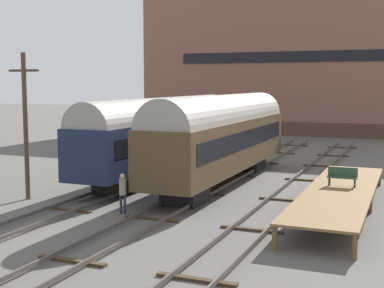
{
  "coord_description": "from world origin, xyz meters",
  "views": [
    {
      "loc": [
        10.3,
        -23.44,
        5.96
      ],
      "look_at": [
        -2.24,
        6.94,
        2.2
      ],
      "focal_mm": 50.0,
      "sensor_mm": 36.0,
      "label": 1
    }
  ],
  "objects": [
    {
      "name": "train_car_navy",
      "position": [
        -4.48,
        7.67,
        2.89
      ],
      "size": [
        2.88,
        18.69,
        5.05
      ],
      "color": "black",
      "rests_on": "ground"
    },
    {
      "name": "track_left",
      "position": [
        -4.48,
        0.0,
        0.14
      ],
      "size": [
        2.6,
        60.0,
        0.26
      ],
      "color": "#4C4742",
      "rests_on": "ground"
    },
    {
      "name": "train_car_brown",
      "position": [
        0.0,
        6.21,
        2.99
      ],
      "size": [
        3.11,
        17.15,
        5.28
      ],
      "color": "black",
      "rests_on": "ground"
    },
    {
      "name": "track_right",
      "position": [
        4.48,
        0.0,
        0.14
      ],
      "size": [
        2.6,
        60.0,
        0.26
      ],
      "color": "#4C4742",
      "rests_on": "ground"
    },
    {
      "name": "person_worker",
      "position": [
        -1.76,
        -2.52,
        1.14
      ],
      "size": [
        0.32,
        0.32,
        1.87
      ],
      "color": "#282833",
      "rests_on": "ground"
    },
    {
      "name": "ground_plane",
      "position": [
        0.0,
        0.0,
        0.0
      ],
      "size": [
        200.0,
        200.0,
        0.0
      ],
      "primitive_type": "plane",
      "color": "#56544F"
    },
    {
      "name": "warehouse_building",
      "position": [
        -2.83,
        41.78,
        8.06
      ],
      "size": [
        36.12,
        10.94,
        16.13
      ],
      "color": "#4F342A",
      "rests_on": "ground"
    },
    {
      "name": "station_platform",
      "position": [
        7.32,
        1.97,
        0.92
      ],
      "size": [
        3.05,
        14.52,
        0.99
      ],
      "color": "brown",
      "rests_on": "ground"
    },
    {
      "name": "bench",
      "position": [
        7.31,
        2.88,
        1.48
      ],
      "size": [
        1.4,
        0.4,
        0.91
      ],
      "color": "#2D4C33",
      "rests_on": "station_platform"
    },
    {
      "name": "track_middle",
      "position": [
        0.0,
        0.0,
        0.14
      ],
      "size": [
        2.6,
        60.0,
        0.26
      ],
      "color": "#4C4742",
      "rests_on": "ground"
    },
    {
      "name": "utility_pole",
      "position": [
        -7.86,
        -1.64,
        3.9
      ],
      "size": [
        1.8,
        0.24,
        7.48
      ],
      "color": "#473828",
      "rests_on": "ground"
    }
  ]
}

